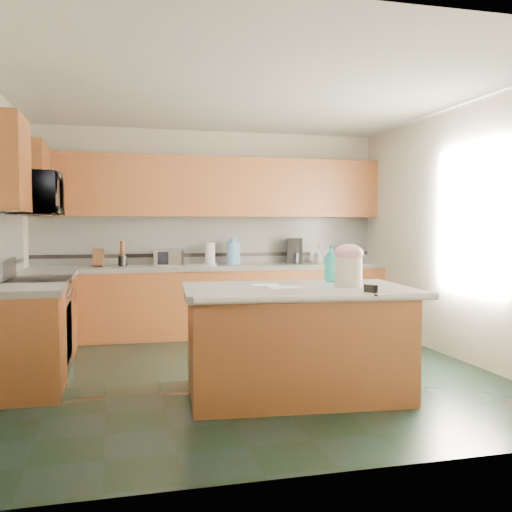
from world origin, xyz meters
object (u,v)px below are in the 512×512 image
object	(u,v)px
island_base	(296,345)
soap_bottle_island	(331,264)
knife_block	(98,258)
toaster_oven	(169,258)
coffee_maker	(295,251)
treat_jar	(348,272)
island_top	(296,290)

from	to	relation	value
island_base	soap_bottle_island	distance (m)	0.85
island_base	soap_bottle_island	xyz separation A→B (m)	(0.44, 0.33, 0.65)
knife_block	toaster_oven	size ratio (longest dim) A/B	0.62
soap_bottle_island	island_base	bearing A→B (deg)	-148.93
island_base	coffee_maker	size ratio (longest dim) A/B	5.18
coffee_maker	treat_jar	bearing A→B (deg)	-78.40
treat_jar	island_top	bearing A→B (deg)	169.12
knife_block	soap_bottle_island	bearing A→B (deg)	-40.09
soap_bottle_island	coffee_maker	xyz separation A→B (m)	(0.49, 2.55, 0.01)
island_base	island_top	world-z (taller)	island_top
treat_jar	soap_bottle_island	size ratio (longest dim) A/B	0.74
island_top	toaster_oven	distance (m)	2.96
toaster_oven	knife_block	bearing A→B (deg)	-164.35
island_base	toaster_oven	size ratio (longest dim) A/B	5.01
island_top	coffee_maker	size ratio (longest dim) A/B	5.47
knife_block	toaster_oven	distance (m)	0.88
knife_block	island_base	bearing A→B (deg)	-49.64
island_base	knife_block	world-z (taller)	knife_block
coffee_maker	island_top	bearing A→B (deg)	-86.73
treat_jar	toaster_oven	size ratio (longest dim) A/B	0.69
toaster_oven	coffee_maker	size ratio (longest dim) A/B	1.03
island_top	treat_jar	distance (m)	0.46
island_top	toaster_oven	bearing A→B (deg)	110.58
island_base	coffee_maker	bearing A→B (deg)	77.35
toaster_oven	treat_jar	bearing A→B (deg)	-51.95
soap_bottle_island	knife_block	bearing A→B (deg)	124.20
coffee_maker	knife_block	bearing A→B (deg)	-158.24
island_top	coffee_maker	distance (m)	3.03
knife_block	toaster_oven	xyz separation A→B (m)	(0.88, 0.00, -0.01)
island_base	island_top	bearing A→B (deg)	5.18
soap_bottle_island	toaster_oven	bearing A→B (deg)	110.25
toaster_oven	coffee_maker	distance (m)	1.71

